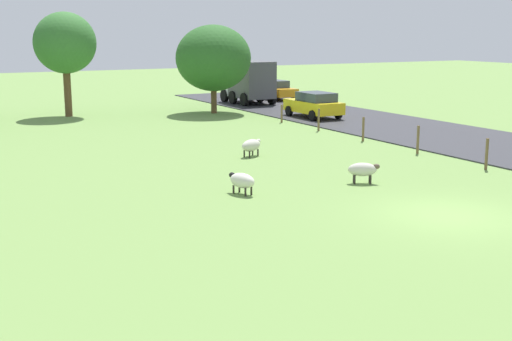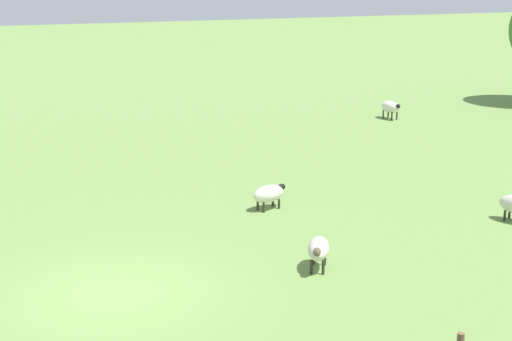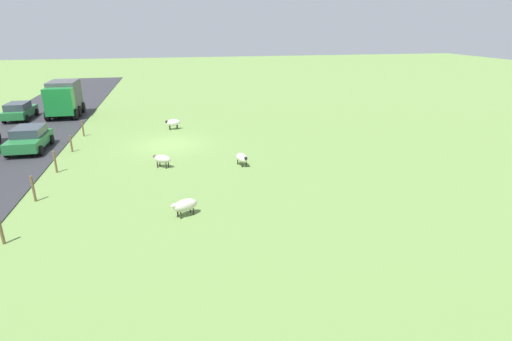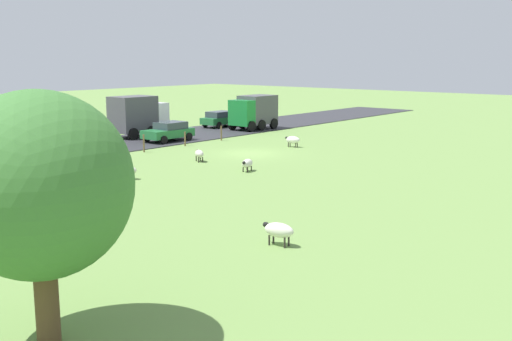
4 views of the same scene
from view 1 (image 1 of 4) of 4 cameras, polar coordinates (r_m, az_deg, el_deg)
ground_plane at (r=21.36m, az=15.89°, el=-3.65°), size 160.00×160.00×0.00m
sheep_1 at (r=23.05m, az=-1.19°, el=-0.86°), size 0.81×1.21×0.74m
sheep_2 at (r=24.97m, az=9.01°, el=0.08°), size 1.17×0.96×0.77m
sheep_3 at (r=29.98m, az=-0.40°, el=2.13°), size 1.27×0.97×0.77m
tree_1 at (r=45.61m, az=-15.82°, el=10.28°), size 3.96×3.96×6.68m
tree_2 at (r=45.84m, az=-3.62°, el=9.44°), size 5.04×5.04×5.89m
fence_post_2 at (r=28.65m, az=18.88°, el=1.33°), size 0.12×0.12×1.28m
fence_post_3 at (r=31.48m, az=13.50°, el=2.54°), size 0.12×0.12×1.29m
fence_post_4 at (r=34.56m, az=9.03°, el=3.46°), size 0.12×0.12×1.23m
fence_post_5 at (r=37.81m, az=5.31°, el=4.27°), size 0.12×0.12×1.24m
fence_post_6 at (r=41.22m, az=2.18°, el=4.81°), size 0.12×0.12×1.08m
truck_2 at (r=51.55m, az=-0.64°, el=7.59°), size 2.63×4.65×3.19m
car_0 at (r=54.72m, az=1.68°, el=6.85°), size 2.01×3.99×1.50m
car_3 at (r=43.30m, az=4.92°, el=5.59°), size 2.14×4.31×1.61m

